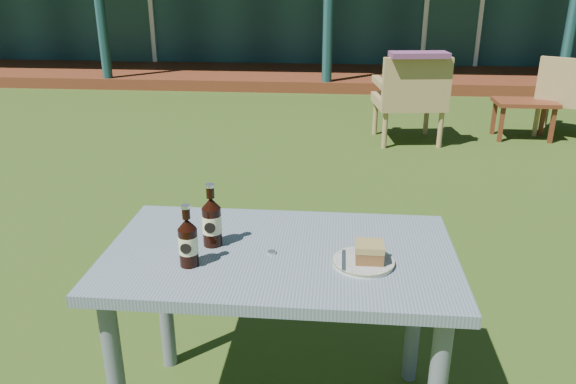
# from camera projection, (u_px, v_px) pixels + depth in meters

# --- Properties ---
(ground) EXTENTS (80.00, 80.00, 0.00)m
(ground) POSITION_uv_depth(u_px,v_px,m) (306.00, 237.00, 3.68)
(ground) COLOR #334916
(cafe_table) EXTENTS (1.20, 0.70, 0.72)m
(cafe_table) POSITION_uv_depth(u_px,v_px,m) (280.00, 276.00, 1.97)
(cafe_table) COLOR slate
(cafe_table) RESTS_ON ground
(plate) EXTENTS (0.20, 0.20, 0.01)m
(plate) POSITION_uv_depth(u_px,v_px,m) (363.00, 262.00, 1.84)
(plate) COLOR silver
(plate) RESTS_ON cafe_table
(cake_slice) EXTENTS (0.09, 0.09, 0.06)m
(cake_slice) POSITION_uv_depth(u_px,v_px,m) (369.00, 252.00, 1.82)
(cake_slice) COLOR brown
(cake_slice) RESTS_ON plate
(fork) EXTENTS (0.01, 0.14, 0.00)m
(fork) POSITION_uv_depth(u_px,v_px,m) (344.00, 260.00, 1.83)
(fork) COLOR silver
(fork) RESTS_ON plate
(cola_bottle_near) EXTENTS (0.07, 0.07, 0.23)m
(cola_bottle_near) POSITION_uv_depth(u_px,v_px,m) (212.00, 221.00, 1.94)
(cola_bottle_near) COLOR black
(cola_bottle_near) RESTS_ON cafe_table
(cola_bottle_far) EXTENTS (0.06, 0.06, 0.21)m
(cola_bottle_far) POSITION_uv_depth(u_px,v_px,m) (188.00, 242.00, 1.80)
(cola_bottle_far) COLOR black
(cola_bottle_far) RESTS_ON cafe_table
(bottle_cap) EXTENTS (0.03, 0.03, 0.01)m
(bottle_cap) POSITION_uv_depth(u_px,v_px,m) (272.00, 252.00, 1.91)
(bottle_cap) COLOR silver
(bottle_cap) RESTS_ON cafe_table
(armchair_left) EXTENTS (0.72, 0.69, 0.88)m
(armchair_left) POSITION_uv_depth(u_px,v_px,m) (411.00, 95.00, 5.53)
(armchair_left) COLOR #9F814F
(armchair_left) RESTS_ON ground
(armchair_right) EXTENTS (0.82, 0.80, 0.83)m
(armchair_right) POSITION_uv_depth(u_px,v_px,m) (571.00, 92.00, 5.77)
(armchair_right) COLOR #9F814F
(armchair_right) RESTS_ON ground
(floral_throw) EXTENTS (0.57, 0.30, 0.05)m
(floral_throw) POSITION_uv_depth(u_px,v_px,m) (419.00, 55.00, 5.22)
(floral_throw) COLOR #6B375D
(floral_throw) RESTS_ON armchair_left
(side_table) EXTENTS (0.60, 0.40, 0.40)m
(side_table) POSITION_uv_depth(u_px,v_px,m) (525.00, 106.00, 5.75)
(side_table) COLOR #602B17
(side_table) RESTS_ON ground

